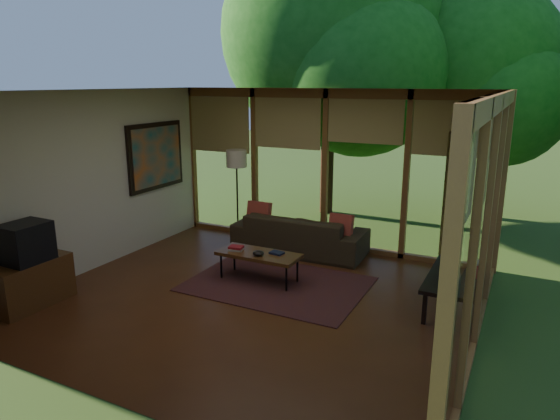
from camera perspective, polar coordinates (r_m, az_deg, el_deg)
The scene contains 25 objects.
floor at distance 6.75m, azimuth -3.11°, elevation -10.11°, with size 5.50×5.50×0.00m, color brown.
ceiling at distance 6.14m, azimuth -3.47°, elevation 13.45°, with size 5.50×5.50×0.00m, color white.
wall_left at distance 8.02m, azimuth -20.58°, elevation 3.09°, with size 0.04×5.00×2.70m, color beige.
wall_front at distance 4.42m, azimuth -19.76°, elevation -5.68°, with size 5.50×0.04×2.70m, color beige.
window_wall_back at distance 8.52m, azimuth 5.17°, elevation 4.58°, with size 5.50×0.12×2.70m, color brown.
window_wall_right at distance 5.52m, azimuth 22.32°, elevation -1.96°, with size 0.12×5.00×2.70m, color brown.
tree_nw at distance 10.85m, azimuth 5.86°, elevation 19.48°, with size 4.50×4.50×6.02m.
tree_ne at distance 11.21m, azimuth 21.03°, elevation 14.95°, with size 3.50×3.50×4.84m.
rug at distance 7.19m, azimuth -0.32°, elevation -8.45°, with size 2.46×1.74×0.01m, color maroon.
sofa at distance 8.41m, azimuth 2.24°, elevation -2.71°, with size 2.22×0.87×0.65m, color #372B1B.
pillow_left at distance 8.62m, azimuth -2.42°, elevation -0.47°, with size 0.41×0.14×0.41m, color maroon.
pillow_right at distance 8.02m, azimuth 6.99°, elevation -1.84°, with size 0.38×0.13×0.38m, color maroon.
ct_book_lower at distance 7.30m, azimuth -5.04°, elevation -4.49°, with size 0.20×0.15×0.03m, color #ACA79C.
ct_book_upper at distance 7.29m, azimuth -5.05°, elevation -4.26°, with size 0.20×0.15×0.03m, color maroon.
ct_book_side at distance 7.13m, azimuth -0.37°, elevation -4.92°, with size 0.19×0.14×0.03m, color #151B31.
ct_bowl at distance 7.06m, azimuth -2.49°, elevation -4.94°, with size 0.16×0.16×0.07m, color black.
media_cabinet at distance 7.22m, azimuth -26.67°, elevation -7.46°, with size 0.50×1.00×0.60m, color brown.
television at distance 7.03m, azimuth -27.07°, elevation -3.32°, with size 0.45×0.55×0.50m, color black.
console_book_a at distance 6.30m, azimuth 18.80°, elevation -7.83°, with size 0.24×0.18×0.09m, color #325848.
console_book_b at distance 6.72m, azimuth 19.38°, elevation -6.39°, with size 0.25×0.18×0.11m, color maroon.
console_book_c at distance 7.10m, azimuth 19.81°, elevation -5.51°, with size 0.23×0.16×0.06m, color #ACA79C.
floor_lamp at distance 8.82m, azimuth -4.99°, elevation 5.29°, with size 0.36×0.36×1.65m.
coffee_table at distance 7.19m, azimuth -2.44°, elevation -5.17°, with size 1.20×0.50×0.43m.
side_console at distance 6.70m, azimuth 19.25°, elevation -7.33°, with size 0.60×1.40×0.46m.
wall_painting at distance 8.96m, azimuth -13.98°, elevation 5.99°, with size 0.06×1.35×1.15m.
Camera 1 is at (3.09, -5.31, 2.81)m, focal length 32.00 mm.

